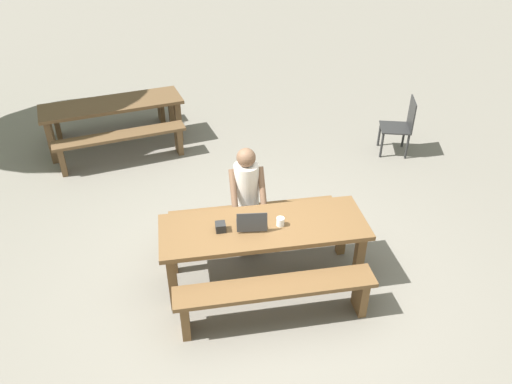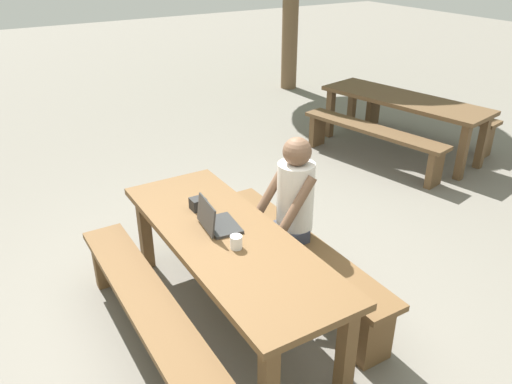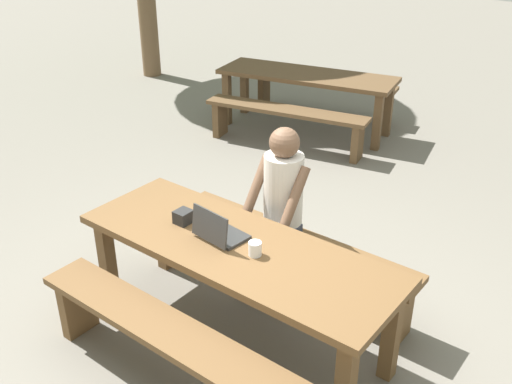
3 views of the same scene
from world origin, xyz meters
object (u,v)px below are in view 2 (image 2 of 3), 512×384
(picnic_table_front, at_px, (228,248))
(coffee_mug, at_px, (236,242))
(small_pouch, at_px, (198,204))
(person_seated, at_px, (291,206))
(picnic_table_mid, at_px, (403,106))
(laptop, at_px, (216,221))

(picnic_table_front, bearing_deg, coffee_mug, -8.15)
(picnic_table_front, bearing_deg, small_pouch, -178.95)
(picnic_table_front, distance_m, person_seated, 0.60)
(coffee_mug, relative_size, person_seated, 0.07)
(small_pouch, bearing_deg, picnic_table_mid, 110.63)
(picnic_table_mid, bearing_deg, laptop, -76.90)
(coffee_mug, bearing_deg, picnic_table_mid, 118.75)
(person_seated, height_order, picnic_table_mid, person_seated)
(picnic_table_front, height_order, person_seated, person_seated)
(coffee_mug, relative_size, picnic_table_mid, 0.04)
(picnic_table_front, relative_size, coffee_mug, 23.59)
(small_pouch, height_order, coffee_mug, same)
(small_pouch, bearing_deg, laptop, -2.26)
(picnic_table_front, xyz_separation_m, laptop, (-0.13, -0.02, 0.16))
(small_pouch, distance_m, person_seated, 0.69)
(picnic_table_front, bearing_deg, laptop, -170.92)
(person_seated, bearing_deg, coffee_mug, -67.56)
(coffee_mug, bearing_deg, picnic_table_front, 171.85)
(laptop, bearing_deg, picnic_table_mid, -59.11)
(laptop, bearing_deg, small_pouch, 3.70)
(picnic_table_mid, bearing_deg, picnic_table_front, -75.07)
(picnic_table_mid, bearing_deg, small_pouch, -81.20)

